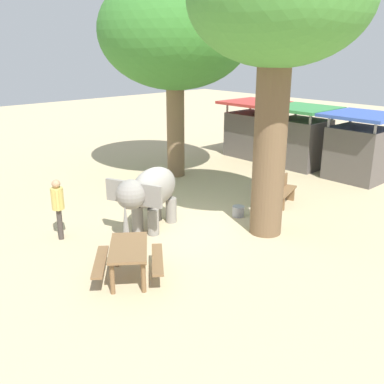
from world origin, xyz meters
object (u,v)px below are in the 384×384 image
at_px(person_handler, 58,204).
at_px(market_stall_red, 253,132).
at_px(wooden_bench, 283,190).
at_px(shade_tree_secondary, 278,6).
at_px(picnic_table_near, 129,254).
at_px(feed_bucket, 238,211).
at_px(shade_tree_main, 174,32).
at_px(market_stall_blue, 359,150).
at_px(elephant, 149,192).
at_px(market_stall_green, 301,140).

height_order(person_handler, market_stall_red, market_stall_red).
bearing_deg(wooden_bench, market_stall_red, -150.18).
height_order(shade_tree_secondary, picnic_table_near, shade_tree_secondary).
bearing_deg(wooden_bench, feed_bucket, -26.23).
bearing_deg(picnic_table_near, wooden_bench, 132.72).
height_order(picnic_table_near, market_stall_red, market_stall_red).
bearing_deg(shade_tree_secondary, feed_bucket, 165.51).
relative_size(shade_tree_main, feed_bucket, 20.79).
height_order(market_stall_blue, feed_bucket, market_stall_blue).
xyz_separation_m(person_handler, market_stall_red, (-2.61, 10.94, 0.19)).
xyz_separation_m(elephant, market_stall_blue, (1.42, 8.85, 0.04)).
xyz_separation_m(shade_tree_secondary, market_stall_blue, (-0.86, 6.61, -4.65)).
relative_size(person_handler, market_stall_blue, 0.64).
distance_m(picnic_table_near, feed_bucket, 4.67).
distance_m(person_handler, picnic_table_near, 3.07).
relative_size(elephant, market_stall_green, 0.98).
bearing_deg(shade_tree_main, market_stall_red, 91.15).
bearing_deg(elephant, feed_bucket, 137.73).
bearing_deg(picnic_table_near, elephant, 170.20).
xyz_separation_m(wooden_bench, picnic_table_near, (0.64, -6.40, 0.12)).
height_order(elephant, person_handler, elephant).
height_order(person_handler, shade_tree_secondary, shade_tree_secondary).
bearing_deg(person_handler, market_stall_green, 24.91).
distance_m(shade_tree_main, market_stall_green, 6.83).
relative_size(shade_tree_main, shade_tree_secondary, 0.99).
height_order(elephant, shade_tree_secondary, shade_tree_secondary).
xyz_separation_m(elephant, wooden_bench, (1.23, 4.42, -0.62)).
bearing_deg(wooden_bench, market_stall_blue, 158.85).
distance_m(market_stall_red, feed_bucket, 7.94).
height_order(person_handler, market_stall_blue, market_stall_blue).
relative_size(shade_tree_main, picnic_table_near, 3.58).
distance_m(person_handler, shade_tree_secondary, 7.36).
bearing_deg(market_stall_red, market_stall_blue, 0.00).
bearing_deg(person_handler, shade_tree_secondary, -13.62).
distance_m(market_stall_green, market_stall_blue, 2.60).
bearing_deg(feed_bucket, market_stall_green, 109.05).
xyz_separation_m(shade_tree_main, shade_tree_secondary, (5.96, -1.85, 0.43)).
bearing_deg(market_stall_green, shade_tree_secondary, -62.38).
bearing_deg(market_stall_green, shade_tree_main, -117.76).
bearing_deg(market_stall_green, market_stall_red, 180.00).
height_order(shade_tree_main, picnic_table_near, shade_tree_main).
bearing_deg(market_stall_green, feed_bucket, -70.95).
xyz_separation_m(shade_tree_main, picnic_table_near, (5.55, -6.08, -4.77)).
bearing_deg(shade_tree_secondary, market_stall_green, 117.62).
distance_m(shade_tree_main, market_stall_blue, 8.15).
relative_size(elephant, shade_tree_main, 0.33).
distance_m(wooden_bench, market_stall_blue, 4.48).
bearing_deg(shade_tree_secondary, shade_tree_main, 162.79).
height_order(shade_tree_secondary, market_stall_blue, shade_tree_secondary).
distance_m(elephant, feed_bucket, 2.91).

